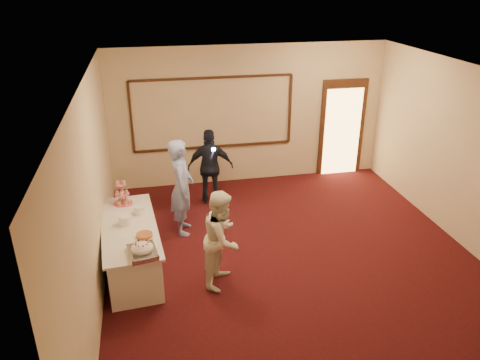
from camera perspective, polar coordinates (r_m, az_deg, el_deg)
name	(u,v)px	position (r m, az deg, el deg)	size (l,w,h in m)	color
floor	(296,264)	(7.77, 6.81, -10.13)	(7.00, 7.00, 0.00)	black
room_walls	(303,147)	(6.84, 7.64, 4.04)	(6.04, 7.04, 3.02)	beige
wall_molding	(213,113)	(10.01, -3.31, 8.13)	(3.45, 0.04, 1.55)	#321A0F
doorway	(342,128)	(10.95, 12.31, 6.17)	(1.05, 0.07, 2.20)	#321A0F
buffet_table	(131,247)	(7.60, -13.12, -7.99)	(1.00, 2.20, 0.77)	silver
pavlova_tray	(142,250)	(6.63, -11.81, -8.30)	(0.44, 0.54, 0.19)	#ADB0B4
cupcake_stand	(122,195)	(8.05, -14.18, -1.74)	(0.32, 0.32, 0.47)	#E0536E
plate_stack_a	(125,220)	(7.42, -13.82, -4.79)	(0.20, 0.20, 0.16)	white
plate_stack_b	(140,210)	(7.69, -12.14, -3.61)	(0.17, 0.17, 0.14)	white
tart	(144,236)	(7.06, -11.57, -6.66)	(0.28, 0.28, 0.06)	white
man	(182,187)	(8.28, -7.13, -0.87)	(0.64, 0.42, 1.76)	#7D8FC6
woman	(222,238)	(6.94, -2.16, -7.09)	(0.73, 0.57, 1.51)	white
guest	(210,167)	(9.35, -3.62, 1.61)	(0.91, 0.38, 1.55)	black
camera_flash	(214,149)	(9.09, -3.25, 3.77)	(0.07, 0.04, 0.05)	white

